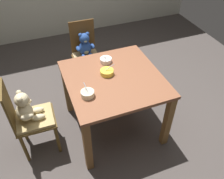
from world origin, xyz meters
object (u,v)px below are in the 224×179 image
porridge_bowl_cream_near_left (88,94)px  dining_table (114,87)px  teddy_chair_near_left (28,114)px  porridge_bowl_white_far_center (106,60)px  teddy_chair_far_center (86,51)px  porridge_bowl_yellow_center (107,72)px

porridge_bowl_cream_near_left → dining_table: bearing=27.7°
teddy_chair_near_left → porridge_bowl_white_far_center: size_ratio=6.97×
teddy_chair_far_center → porridge_bowl_cream_near_left: 1.16m
porridge_bowl_yellow_center → teddy_chair_near_left: bearing=-175.6°
teddy_chair_near_left → porridge_bowl_white_far_center: bearing=18.1°
teddy_chair_far_center → teddy_chair_near_left: (-0.86, -0.91, 0.00)m
porridge_bowl_yellow_center → porridge_bowl_cream_near_left: size_ratio=1.11×
dining_table → porridge_bowl_white_far_center: size_ratio=7.55×
teddy_chair_far_center → porridge_bowl_cream_near_left: teddy_chair_far_center is taller
teddy_chair_near_left → porridge_bowl_cream_near_left: (0.58, -0.19, 0.25)m
teddy_chair_far_center → porridge_bowl_cream_near_left: size_ratio=6.76×
teddy_chair_near_left → porridge_bowl_yellow_center: 0.91m
teddy_chair_far_center → dining_table: bearing=4.9°
teddy_chair_near_left → porridge_bowl_yellow_center: teddy_chair_near_left is taller
dining_table → teddy_chair_near_left: 0.92m
porridge_bowl_white_far_center → porridge_bowl_yellow_center: bearing=-106.8°
teddy_chair_near_left → porridge_bowl_cream_near_left: bearing=-16.3°
porridge_bowl_cream_near_left → teddy_chair_far_center: bearing=75.7°
teddy_chair_far_center → teddy_chair_near_left: 1.25m
dining_table → teddy_chair_near_left: bearing=179.4°
dining_table → porridge_bowl_yellow_center: size_ratio=6.56×
dining_table → porridge_bowl_cream_near_left: porridge_bowl_cream_near_left is taller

